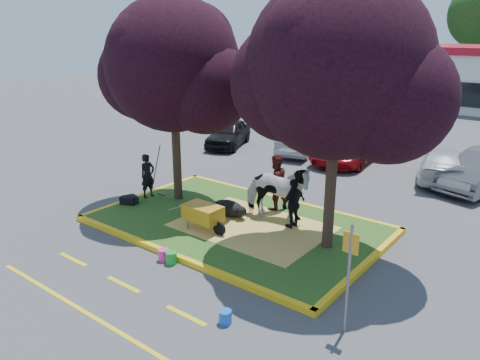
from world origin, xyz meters
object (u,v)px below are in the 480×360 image
Objects in this scene: wheelbarrow at (203,213)px; car_silver at (302,139)px; car_black at (229,133)px; handler at (148,176)px; cow at (277,192)px; bucket_pink at (164,255)px; bucket_green at (171,258)px; calf at (228,208)px; bucket_blue at (225,317)px; sign_post at (349,269)px.

wheelbarrow is 0.50× the size of car_silver.
handler is at bearing -91.57° from car_black.
car_black is at bearing 32.11° from cow.
car_black is at bearing 121.40° from bucket_pink.
cow is 6.62× the size of bucket_green.
car_black is (-6.38, 10.45, 0.49)m from bucket_pink.
wheelbarrow is at bearing -72.68° from calf.
bucket_green is 11.92m from car_silver.
bucket_blue is (3.16, -2.87, -0.52)m from wheelbarrow.
car_black reaches higher than wheelbarrow.
handler is 0.75× the size of wheelbarrow.
calf is at bearing 156.48° from sign_post.
bucket_green is (-0.72, -3.66, -0.87)m from cow.
bucket_pink is at bearing 180.00° from bucket_green.
wheelbarrow reaches higher than bucket_green.
calf is at bearing 97.69° from wheelbarrow.
calf reaches higher than bucket_blue.
bucket_pink is (3.57, -2.69, -0.74)m from handler.
car_silver is at bearing 117.11° from calf.
bucket_green is at bearing -72.58° from wheelbarrow.
car_black is (-9.31, 11.55, 0.50)m from bucket_blue.
cow is at bearing 58.74° from wheelbarrow.
wheelbarrow is at bearing -99.14° from handler.
car_silver reaches higher than bucket_pink.
wheelbarrow is 1.86m from bucket_pink.
bucket_green is (0.64, -3.05, -0.23)m from calf.
cow is 1.05× the size of wheelbarrow.
wheelbarrow is at bearing 97.32° from bucket_pink.
car_silver is (0.79, 8.83, -0.24)m from handler.
calf is at bearing 98.84° from cow.
calf is 3.26m from handler.
bucket_pink is 12.25m from car_black.
car_silver is at bearing 103.57° from bucket_pink.
wheelbarrow is at bearing 105.87° from bucket_green.
car_black reaches higher than bucket_pink.
bucket_blue is at bearing -20.53° from bucket_pink.
handler is at bearing 145.06° from bucket_green.
handler reaches higher than wheelbarrow.
handler is 4.53m from bucket_pink.
sign_post is at bearing -17.92° from calf.
sign_post is 13.80m from car_silver.
car_silver is at bearing 1.10° from handler.
car_black is at bearing 126.88° from wheelbarrow.
bucket_pink is (-0.99, -3.66, -0.87)m from cow.
calf is at bearing 96.82° from bucket_pink.
sign_post is 5.09m from bucket_pink.
bucket_green is 1.10× the size of bucket_blue.
bucket_pink is at bearing -173.25° from sign_post.
car_silver is at bearing 114.37° from bucket_blue.
bucket_green is (0.50, -1.77, -0.51)m from wheelbarrow.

